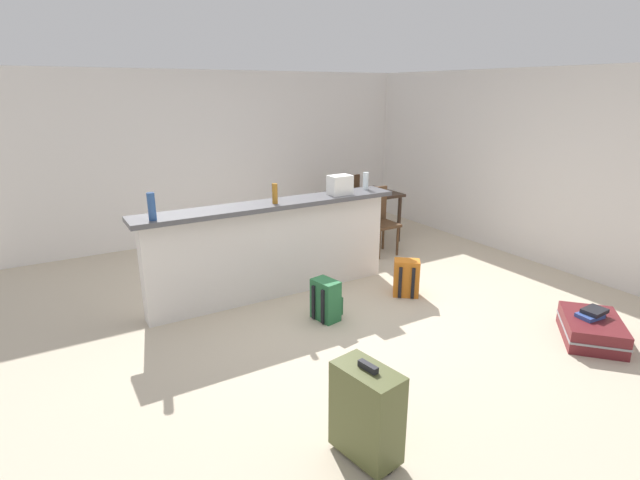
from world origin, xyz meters
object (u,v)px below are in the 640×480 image
Objects in this scene: bottle_clear at (366,181)px; dining_table at (360,199)px; dining_chair_far_side at (346,200)px; backpack_orange at (406,278)px; suitcase_flat_maroon at (592,329)px; dining_chair_near_partition at (379,217)px; bottle_amber at (275,194)px; backpack_green at (326,300)px; bottle_blue at (152,207)px; grocery_bag at (340,185)px; book_stack at (592,313)px; suitcase_upright_olive at (367,412)px.

bottle_clear is 1.43m from dining_table.
dining_chair_far_side is 2.21× the size of backpack_orange.
dining_chair_near_partition is at bearing 92.98° from suitcase_flat_maroon.
bottle_clear is 0.49× the size of backpack_orange.
bottle_amber reaches higher than backpack_green.
bottle_blue is 0.99× the size of grocery_bag.
suitcase_flat_maroon is at bearing -89.10° from dining_table.
grocery_bag reaches higher than book_stack.
suitcase_upright_olive is (-1.46, -2.56, -0.85)m from grocery_bag.
bottle_blue is 2.11m from grocery_bag.
dining_chair_far_side is at bearing 63.35° from bottle_clear.
dining_table is (1.16, 1.21, -0.54)m from grocery_bag.
dining_chair_far_side is at bearing 89.37° from suitcase_flat_maroon.
dining_table is at bearing 32.01° from bottle_amber.
backpack_green is (-1.83, -2.00, -0.44)m from dining_table.
book_stack is at bearing -86.74° from dining_chair_near_partition.
backpack_green is 1.95m from suitcase_upright_olive.
bottle_amber is (1.27, 0.03, -0.02)m from bottle_blue.
grocery_bag reaches higher than dining_chair_near_partition.
dining_chair_near_partition is 3.07m from suitcase_flat_maroon.
dining_chair_near_partition is at bearing 39.91° from bottle_clear.
dining_table reaches higher than suitcase_flat_maroon.
bottle_clear is at bearing 6.11° from bottle_amber.
dining_chair_far_side is at bearing 89.55° from book_stack.
grocery_bag is at bearing 60.25° from suitcase_upright_olive.
backpack_orange is 2.62m from suitcase_upright_olive.
grocery_bag is (2.11, 0.07, -0.02)m from bottle_blue.
dining_chair_far_side is at bearing 54.16° from grocery_bag.
backpack_green is at bearing -26.23° from bottle_blue.
book_stack is (1.23, -2.39, -0.93)m from grocery_bag.
dining_chair_far_side reaches higher than backpack_orange.
bottle_clear is 0.19× the size of dining_table.
suitcase_flat_maroon is at bearing -116.98° from book_stack.
backpack_orange is at bearing -29.00° from bottle_amber.
grocery_bag is 0.91× the size of book_stack.
backpack_orange is (-0.01, -0.84, -0.97)m from bottle_clear.
bottle_clear reaches higher than book_stack.
grocery_bag reaches higher than backpack_green.
bottle_amber reaches higher than suitcase_upright_olive.
suitcase_flat_maroon is at bearing -64.55° from backpack_orange.
backpack_orange is at bearing -110.77° from dining_table.
bottle_clear is 1.96m from dining_chair_far_side.
book_stack is (0.81, -1.65, 0.06)m from backpack_orange.
backpack_green is at bearing 139.74° from book_stack.
bottle_amber is at bearing 1.49° from bottle_blue.
suitcase_upright_olive is (-2.62, -3.77, -0.32)m from dining_table.
dining_chair_far_side reaches higher than dining_table.
grocery_bag reaches higher than dining_chair_far_side.
suitcase_flat_maroon is at bearing -72.69° from bottle_clear.
dining_table is 1.64× the size of suitcase_upright_olive.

